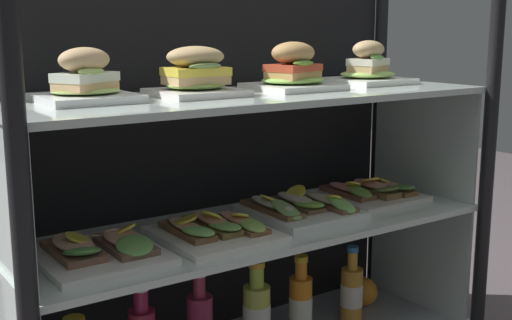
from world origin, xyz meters
name	(u,v)px	position (x,y,z in m)	size (l,w,h in m)	color
case_frame	(230,152)	(0.00, 0.11, 0.52)	(1.19, 0.42, 0.96)	black
riser_lower_tier	(256,294)	(0.00, 0.00, 0.20)	(1.12, 0.35, 0.31)	silver
shelf_lower_glass	(256,227)	(0.00, 0.00, 0.36)	(1.14, 0.37, 0.01)	silver
riser_upper_tier	(256,163)	(0.00, 0.00, 0.51)	(1.12, 0.35, 0.29)	silver
shelf_upper_glass	(256,97)	(0.00, 0.00, 0.66)	(1.14, 0.37, 0.01)	silver
plated_roll_sandwich_far_left	(85,82)	(-0.37, 0.04, 0.71)	(0.18, 0.18, 0.11)	white
plated_roll_sandwich_mid_right	(196,76)	(-0.14, 0.03, 0.72)	(0.18, 0.18, 0.11)	white
plated_roll_sandwich_left_of_center	(293,72)	(0.12, 0.02, 0.71)	(0.19, 0.19, 0.11)	white
plated_roll_sandwich_near_right_corner	(368,69)	(0.39, 0.05, 0.71)	(0.19, 0.19, 0.11)	white
open_sandwich_tray_center	(99,250)	(-0.39, -0.02, 0.39)	(0.23, 0.25, 0.06)	white
open_sandwich_tray_left_of_center	(215,229)	(-0.13, -0.03, 0.39)	(0.23, 0.25, 0.06)	white
open_sandwich_tray_right_of_center	(300,208)	(0.13, 0.00, 0.39)	(0.23, 0.25, 0.07)	white
open_sandwich_tray_near_left_corner	(370,192)	(0.38, 0.02, 0.39)	(0.23, 0.25, 0.06)	white
juice_bottle_near_post	(257,314)	(0.02, 0.03, 0.13)	(0.07, 0.07, 0.23)	#C0C950
juice_bottle_front_right_end	(301,303)	(0.16, 0.03, 0.12)	(0.06, 0.06, 0.21)	orange
juice_bottle_back_center	(352,292)	(0.33, 0.02, 0.12)	(0.06, 0.06, 0.21)	gold
orange_fruit_beside_bottles	(364,291)	(0.42, 0.08, 0.08)	(0.08, 0.08, 0.08)	orange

